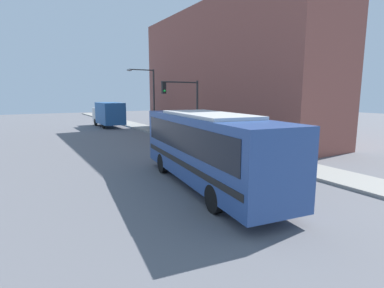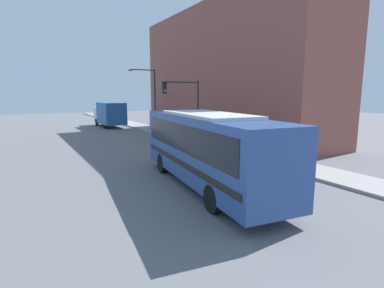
% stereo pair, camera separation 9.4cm
% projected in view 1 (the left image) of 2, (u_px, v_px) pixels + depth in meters
% --- Properties ---
extents(ground_plane, '(120.00, 120.00, 0.00)m').
position_uv_depth(ground_plane, '(213.00, 183.00, 13.96)').
color(ground_plane, slate).
extents(sidewalk, '(2.54, 70.00, 0.15)m').
position_uv_depth(sidewalk, '(154.00, 130.00, 33.82)').
color(sidewalk, gray).
rests_on(sidewalk, ground_plane).
extents(building_facade, '(6.00, 23.10, 12.06)m').
position_uv_depth(building_facade, '(225.00, 74.00, 28.66)').
color(building_facade, brown).
rests_on(building_facade, ground_plane).
extents(city_bus, '(3.73, 10.32, 3.30)m').
position_uv_depth(city_bus, '(207.00, 145.00, 13.10)').
color(city_bus, '#2D4C8C').
rests_on(city_bus, ground_plane).
extents(delivery_truck, '(2.49, 6.88, 3.06)m').
position_uv_depth(delivery_truck, '(108.00, 114.00, 37.71)').
color(delivery_truck, '#265999').
rests_on(delivery_truck, ground_plane).
extents(fire_hydrant, '(0.27, 0.37, 0.76)m').
position_uv_depth(fire_hydrant, '(246.00, 150.00, 19.48)').
color(fire_hydrant, '#999999').
rests_on(fire_hydrant, sidewalk).
extents(traffic_light_pole, '(3.28, 0.35, 5.03)m').
position_uv_depth(traffic_light_pole, '(185.00, 100.00, 23.82)').
color(traffic_light_pole, '#2D2D2D').
rests_on(traffic_light_pole, sidewalk).
extents(parking_meter, '(0.14, 0.14, 1.31)m').
position_uv_depth(parking_meter, '(206.00, 134.00, 23.37)').
color(parking_meter, '#2D2D2D').
rests_on(parking_meter, sidewalk).
extents(street_lamp, '(3.02, 0.28, 6.54)m').
position_uv_depth(street_lamp, '(150.00, 94.00, 31.80)').
color(street_lamp, '#2D2D2D').
rests_on(street_lamp, sidewalk).
extents(pedestrian_near_corner, '(0.34, 0.34, 1.60)m').
position_uv_depth(pedestrian_near_corner, '(212.00, 134.00, 23.77)').
color(pedestrian_near_corner, '#47382D').
rests_on(pedestrian_near_corner, sidewalk).
extents(pedestrian_mid_block, '(0.34, 0.34, 1.62)m').
position_uv_depth(pedestrian_mid_block, '(203.00, 131.00, 25.56)').
color(pedestrian_mid_block, slate).
rests_on(pedestrian_mid_block, sidewalk).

